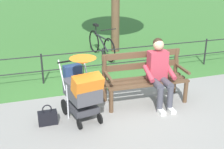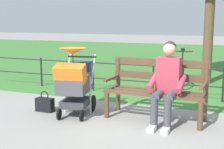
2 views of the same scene
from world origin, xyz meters
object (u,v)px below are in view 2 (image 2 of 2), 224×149
park_bench (157,87)px  handbag (45,104)px  stroller (75,81)px  person_on_bench (167,81)px  bicycle (182,70)px

park_bench → handbag: (1.92, 0.36, -0.40)m
park_bench → stroller: size_ratio=1.41×
person_on_bench → park_bench: bearing=-47.1°
park_bench → bicycle: (0.04, -2.92, -0.16)m
bicycle → park_bench: bearing=90.8°
park_bench → bicycle: size_ratio=0.99×
stroller → person_on_bench: bearing=-174.5°
person_on_bench → stroller: size_ratio=1.11×
park_bench → stroller: 1.36m
park_bench → bicycle: bearing=-89.2°
person_on_bench → bicycle: 3.17m
stroller → bicycle: stroller is taller
handbag → bicycle: bearing=-119.7°
park_bench → person_on_bench: 0.34m
park_bench → bicycle: 2.92m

